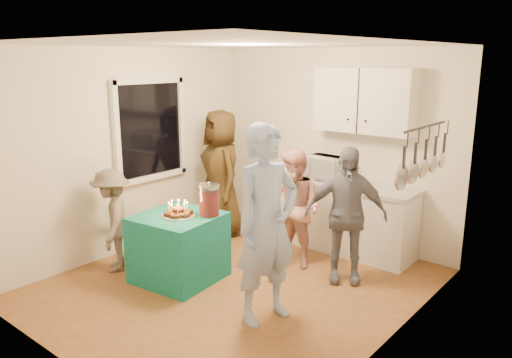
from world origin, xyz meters
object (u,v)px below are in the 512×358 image
Objects in this scene: counter at (332,215)px; woman_back_center at (295,209)px; microwave at (326,168)px; man_birthday at (267,225)px; punch_jar at (209,201)px; woman_back_right at (345,215)px; woman_back_left at (221,173)px; child_near_left at (112,220)px; party_table at (179,247)px.

woman_back_center reaches higher than counter.
man_birthday is at bearing -69.19° from microwave.
woman_back_right is at bearing 38.54° from punch_jar.
woman_back_right is (2.13, -0.26, -0.11)m from woman_back_left.
child_near_left is (-2.25, -1.47, -0.16)m from woman_back_right.
child_near_left reaches higher than punch_jar.
man_birthday is (1.31, -0.06, 0.57)m from party_table.
child_near_left is at bearing -132.92° from woman_back_center.
microwave is 0.35× the size of woman_back_right.
microwave is 1.17m from woman_back_right.
woman_back_right is (0.15, 1.22, -0.18)m from man_birthday.
woman_back_left is 1.76m from child_near_left.
man_birthday reaches higher than woman_back_right.
woman_back_left is 1.15× the size of woman_back_right.
woman_back_right reaches higher than punch_jar.
counter is at bearing 73.34° from punch_jar.
microwave is at bearing 47.19° from woman_back_left.
party_table is at bearing -120.04° from woman_back_center.
woman_back_left reaches higher than woman_back_right.
man_birthday is 1.34m from woman_back_center.
child_near_left is at bearing -124.82° from counter.
punch_jar is 1.08m from woman_back_center.
microwave is 0.92m from woman_back_center.
punch_jar is 1.54m from woman_back_left.
party_table is 0.66m from punch_jar.
party_table is 0.45× the size of man_birthday.
microwave is at bearing 71.12° from party_table.
man_birthday is 2.48m from woman_back_left.
party_table is at bearing -105.23° from microwave.
counter is 2.81m from child_near_left.
woman_back_left reaches higher than punch_jar.
party_table is 1.43m from woman_back_center.
woman_back_center is (0.51, 0.92, -0.22)m from punch_jar.
party_table is (-0.68, -1.99, -0.68)m from microwave.
microwave is 2.21m from party_table.
party_table is 0.69× the size of child_near_left.
man_birthday is (1.04, -0.28, 0.02)m from punch_jar.
microwave is 2.15m from man_birthday.
man_birthday reaches higher than party_table.
woman_back_left reaches higher than party_table.
woman_back_center is 1.16× the size of child_near_left.
counter reaches higher than party_table.
microwave is 0.63× the size of party_table.
microwave is 1.48m from woman_back_left.
woman_back_left is 1.24× the size of woman_back_center.
punch_jar is at bearing -106.66° from counter.
woman_back_right is (1.46, 1.16, 0.39)m from party_table.
child_near_left is at bearing -153.55° from punch_jar.
party_table is 0.55× the size of woman_back_right.
woman_back_right is at bearing 38.60° from party_table.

